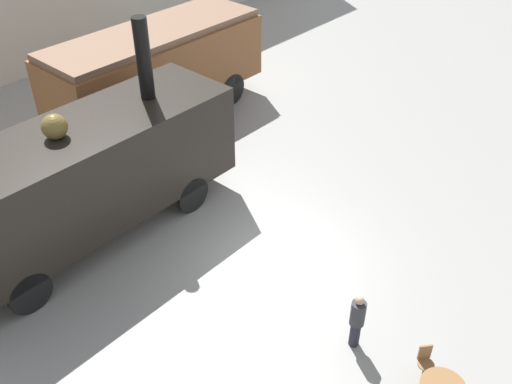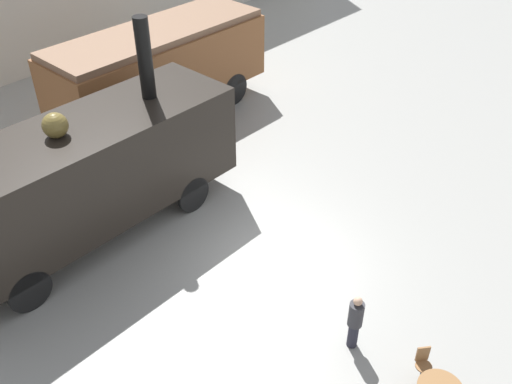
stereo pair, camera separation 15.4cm
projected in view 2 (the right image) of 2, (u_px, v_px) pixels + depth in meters
ground_plane at (274, 260)px, 15.44m from camera, size 80.00×80.00×0.00m
passenger_coach_wooden at (159, 64)px, 20.81m from camera, size 8.36×2.86×3.41m
steam_locomotive at (83, 173)px, 15.14m from camera, size 8.88×2.69×5.68m
cafe_chair_1 at (423, 361)px, 12.17m from camera, size 0.40×0.41×0.87m
visitor_person at (355, 320)px, 12.67m from camera, size 0.34×0.34×1.55m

